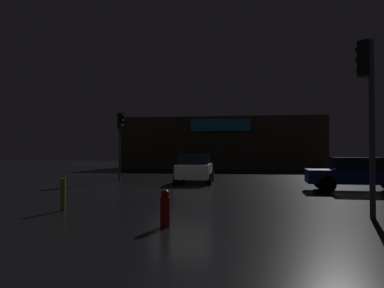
{
  "coord_description": "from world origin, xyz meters",
  "views": [
    {
      "loc": [
        2.75,
        -16.0,
        1.63
      ],
      "look_at": [
        0.04,
        2.93,
        2.09
      ],
      "focal_mm": 35.09,
      "sensor_mm": 36.0,
      "label": 1
    }
  ],
  "objects_px": {
    "store_building": "(223,144)",
    "car_far": "(359,174)",
    "traffic_signal_main": "(367,92)",
    "fire_hydrant": "(165,208)",
    "car_near": "(195,168)",
    "traffic_signal_opposite": "(121,129)"
  },
  "relations": [
    {
      "from": "store_building",
      "to": "car_far",
      "type": "relative_size",
      "value": 4.73
    },
    {
      "from": "store_building",
      "to": "traffic_signal_main",
      "type": "relative_size",
      "value": 4.6
    },
    {
      "from": "car_far",
      "to": "fire_hydrant",
      "type": "bearing_deg",
      "value": -127.26
    },
    {
      "from": "fire_hydrant",
      "to": "car_near",
      "type": "bearing_deg",
      "value": 94.61
    },
    {
      "from": "car_far",
      "to": "fire_hydrant",
      "type": "distance_m",
      "value": 10.75
    },
    {
      "from": "car_near",
      "to": "traffic_signal_opposite",
      "type": "bearing_deg",
      "value": 169.91
    },
    {
      "from": "car_near",
      "to": "car_far",
      "type": "bearing_deg",
      "value": -26.62
    },
    {
      "from": "traffic_signal_opposite",
      "to": "car_near",
      "type": "relative_size",
      "value": 0.94
    },
    {
      "from": "store_building",
      "to": "fire_hydrant",
      "type": "distance_m",
      "value": 33.15
    },
    {
      "from": "traffic_signal_main",
      "to": "car_near",
      "type": "relative_size",
      "value": 1.05
    },
    {
      "from": "car_near",
      "to": "fire_hydrant",
      "type": "xyz_separation_m",
      "value": [
        0.99,
        -12.31,
        -0.39
      ]
    },
    {
      "from": "traffic_signal_main",
      "to": "car_far",
      "type": "bearing_deg",
      "value": 76.05
    },
    {
      "from": "store_building",
      "to": "traffic_signal_main",
      "type": "distance_m",
      "value": 31.72
    },
    {
      "from": "traffic_signal_opposite",
      "to": "car_far",
      "type": "distance_m",
      "value": 13.09
    },
    {
      "from": "store_building",
      "to": "traffic_signal_opposite",
      "type": "height_order",
      "value": "store_building"
    },
    {
      "from": "store_building",
      "to": "fire_hydrant",
      "type": "height_order",
      "value": "store_building"
    },
    {
      "from": "store_building",
      "to": "car_far",
      "type": "bearing_deg",
      "value": -73.64
    },
    {
      "from": "store_building",
      "to": "fire_hydrant",
      "type": "relative_size",
      "value": 25.26
    },
    {
      "from": "fire_hydrant",
      "to": "store_building",
      "type": "bearing_deg",
      "value": 91.2
    },
    {
      "from": "traffic_signal_opposite",
      "to": "fire_hydrant",
      "type": "xyz_separation_m",
      "value": [
        5.55,
        -13.12,
        -2.64
      ]
    },
    {
      "from": "store_building",
      "to": "traffic_signal_opposite",
      "type": "distance_m",
      "value": 20.53
    },
    {
      "from": "car_near",
      "to": "fire_hydrant",
      "type": "height_order",
      "value": "car_near"
    }
  ]
}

